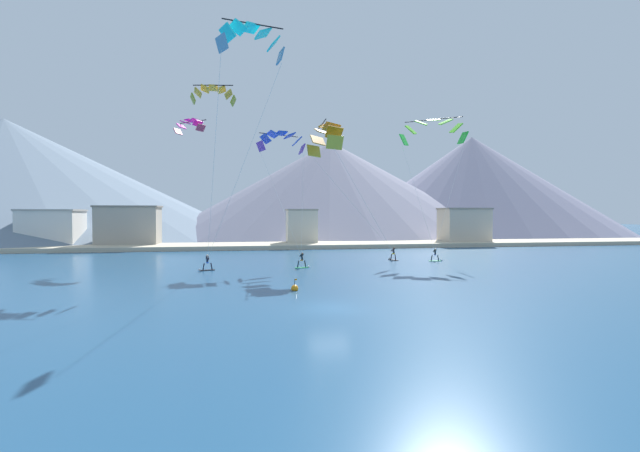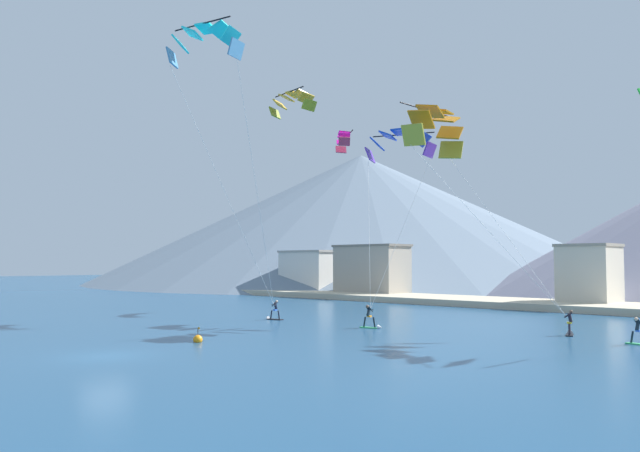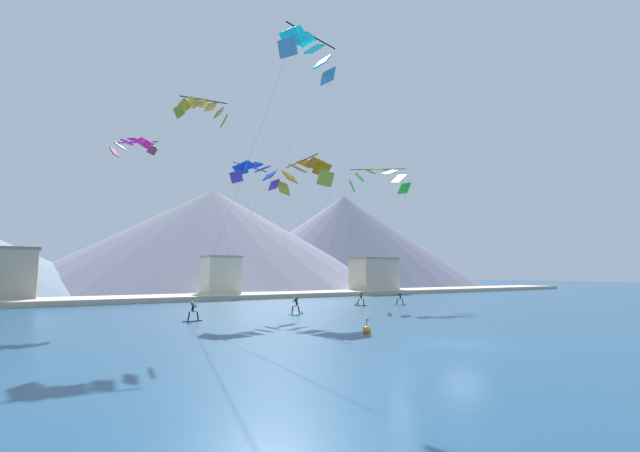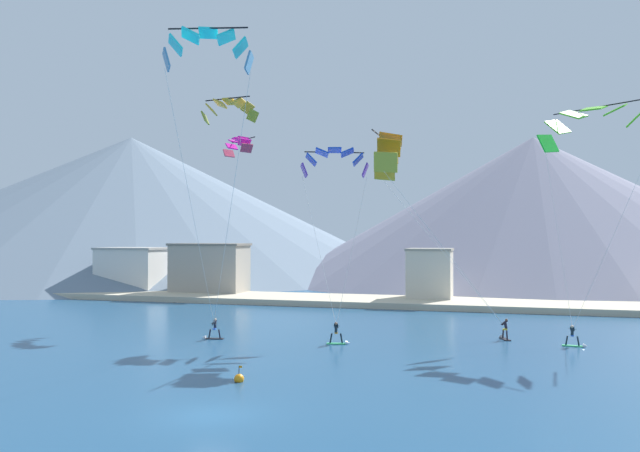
{
  "view_description": "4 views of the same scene",
  "coord_description": "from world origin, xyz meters",
  "px_view_note": "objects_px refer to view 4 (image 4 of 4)",
  "views": [
    {
      "loc": [
        -4.87,
        -25.94,
        5.89
      ],
      "look_at": [
        1.94,
        15.03,
        4.68
      ],
      "focal_mm": 24.0,
      "sensor_mm": 36.0,
      "label": 1
    },
    {
      "loc": [
        30.03,
        -15.24,
        4.75
      ],
      "look_at": [
        2.87,
        12.5,
        7.03
      ],
      "focal_mm": 35.0,
      "sensor_mm": 36.0,
      "label": 2
    },
    {
      "loc": [
        -19.7,
        -16.07,
        3.9
      ],
      "look_at": [
        0.19,
        14.74,
        7.97
      ],
      "focal_mm": 24.0,
      "sensor_mm": 36.0,
      "label": 3
    },
    {
      "loc": [
        12.51,
        -25.9,
        8.1
      ],
      "look_at": [
        0.41,
        16.47,
        8.87
      ],
      "focal_mm": 35.0,
      "sensor_mm": 36.0,
      "label": 4
    }
  ],
  "objects_px": {
    "parafoil_kite_mid_center": "(208,49)",
    "parafoil_kite_far_left": "(388,152)",
    "kitesurfer_near_trail": "(576,340)",
    "parafoil_kite_distant_high_outer": "(238,144)",
    "parafoil_kite_near_lead": "(335,160)",
    "kitesurfer_near_lead": "(339,337)",
    "parafoil_kite_distant_low_drift": "(229,108)",
    "kitesurfer_far_left": "(504,333)",
    "race_marker_buoy": "(239,379)",
    "kitesurfer_mid_center": "(212,333)",
    "parafoil_kite_near_trail": "(595,123)"
  },
  "relations": [
    {
      "from": "kitesurfer_near_lead",
      "to": "parafoil_kite_distant_low_drift",
      "type": "distance_m",
      "value": 20.44
    },
    {
      "from": "parafoil_kite_near_lead",
      "to": "parafoil_kite_mid_center",
      "type": "xyz_separation_m",
      "value": [
        -3.7,
        -16.81,
        5.03
      ]
    },
    {
      "from": "parafoil_kite_distant_high_outer",
      "to": "parafoil_kite_distant_low_drift",
      "type": "bearing_deg",
      "value": -70.26
    },
    {
      "from": "kitesurfer_near_lead",
      "to": "parafoil_kite_near_lead",
      "type": "distance_m",
      "value": 15.53
    },
    {
      "from": "parafoil_kite_distant_high_outer",
      "to": "race_marker_buoy",
      "type": "bearing_deg",
      "value": -66.41
    },
    {
      "from": "kitesurfer_mid_center",
      "to": "parafoil_kite_mid_center",
      "type": "bearing_deg",
      "value": -65.6
    },
    {
      "from": "kitesurfer_far_left",
      "to": "parafoil_kite_distant_high_outer",
      "type": "xyz_separation_m",
      "value": [
        -25.35,
        5.9,
        16.88
      ]
    },
    {
      "from": "parafoil_kite_far_left",
      "to": "parafoil_kite_distant_low_drift",
      "type": "relative_size",
      "value": 3.11
    },
    {
      "from": "kitesurfer_near_lead",
      "to": "parafoil_kite_near_trail",
      "type": "distance_m",
      "value": 27.86
    },
    {
      "from": "parafoil_kite_far_left",
      "to": "kitesurfer_mid_center",
      "type": "bearing_deg",
      "value": -162.15
    },
    {
      "from": "kitesurfer_near_trail",
      "to": "parafoil_kite_distant_high_outer",
      "type": "relative_size",
      "value": 0.4
    },
    {
      "from": "kitesurfer_far_left",
      "to": "parafoil_kite_mid_center",
      "type": "bearing_deg",
      "value": -136.76
    },
    {
      "from": "kitesurfer_near_lead",
      "to": "parafoil_kite_mid_center",
      "type": "height_order",
      "value": "parafoil_kite_mid_center"
    },
    {
      "from": "parafoil_kite_distant_low_drift",
      "to": "kitesurfer_far_left",
      "type": "bearing_deg",
      "value": 12.68
    },
    {
      "from": "kitesurfer_near_trail",
      "to": "kitesurfer_far_left",
      "type": "xyz_separation_m",
      "value": [
        -5.05,
        2.02,
        0.03
      ]
    },
    {
      "from": "kitesurfer_near_lead",
      "to": "parafoil_kite_distant_low_drift",
      "type": "bearing_deg",
      "value": 174.2
    },
    {
      "from": "kitesurfer_far_left",
      "to": "parafoil_kite_far_left",
      "type": "xyz_separation_m",
      "value": [
        -8.88,
        -1.9,
        14.44
      ]
    },
    {
      "from": "kitesurfer_near_trail",
      "to": "parafoil_kite_near_trail",
      "type": "distance_m",
      "value": 18.52
    },
    {
      "from": "kitesurfer_near_trail",
      "to": "parafoil_kite_near_trail",
      "type": "height_order",
      "value": "parafoil_kite_near_trail"
    },
    {
      "from": "kitesurfer_mid_center",
      "to": "parafoil_kite_distant_low_drift",
      "type": "height_order",
      "value": "parafoil_kite_distant_low_drift"
    },
    {
      "from": "kitesurfer_near_lead",
      "to": "parafoil_kite_near_lead",
      "type": "xyz_separation_m",
      "value": [
        -1.9,
        6.04,
        14.19
      ]
    },
    {
      "from": "parafoil_kite_far_left",
      "to": "parafoil_kite_distant_low_drift",
      "type": "height_order",
      "value": "parafoil_kite_distant_low_drift"
    },
    {
      "from": "parafoil_kite_distant_high_outer",
      "to": "kitesurfer_near_trail",
      "type": "bearing_deg",
      "value": -14.6
    },
    {
      "from": "kitesurfer_near_trail",
      "to": "parafoil_kite_distant_high_outer",
      "type": "bearing_deg",
      "value": 165.4
    },
    {
      "from": "parafoil_kite_distant_low_drift",
      "to": "parafoil_kite_distant_high_outer",
      "type": "bearing_deg",
      "value": 109.74
    },
    {
      "from": "kitesurfer_mid_center",
      "to": "parafoil_kite_near_trail",
      "type": "relative_size",
      "value": 0.1
    },
    {
      "from": "parafoil_kite_near_lead",
      "to": "race_marker_buoy",
      "type": "bearing_deg",
      "value": -91.41
    },
    {
      "from": "kitesurfer_near_trail",
      "to": "parafoil_kite_far_left",
      "type": "bearing_deg",
      "value": 179.53
    },
    {
      "from": "race_marker_buoy",
      "to": "parafoil_kite_mid_center",
      "type": "bearing_deg",
      "value": 141.23
    },
    {
      "from": "parafoil_kite_distant_low_drift",
      "to": "kitesurfer_near_trail",
      "type": "bearing_deg",
      "value": 6.06
    },
    {
      "from": "parafoil_kite_mid_center",
      "to": "parafoil_kite_distant_low_drift",
      "type": "relative_size",
      "value": 4.09
    },
    {
      "from": "kitesurfer_near_lead",
      "to": "kitesurfer_mid_center",
      "type": "height_order",
      "value": "kitesurfer_near_lead"
    },
    {
      "from": "kitesurfer_mid_center",
      "to": "parafoil_kite_near_lead",
      "type": "xyz_separation_m",
      "value": [
        8.39,
        6.47,
        14.25
      ]
    },
    {
      "from": "kitesurfer_near_trail",
      "to": "parafoil_kite_near_lead",
      "type": "bearing_deg",
      "value": 173.22
    },
    {
      "from": "parafoil_kite_near_lead",
      "to": "parafoil_kite_distant_high_outer",
      "type": "height_order",
      "value": "parafoil_kite_distant_high_outer"
    },
    {
      "from": "kitesurfer_near_trail",
      "to": "parafoil_kite_mid_center",
      "type": "xyz_separation_m",
      "value": [
        -22.67,
        -14.56,
        19.29
      ]
    },
    {
      "from": "kitesurfer_near_trail",
      "to": "race_marker_buoy",
      "type": "xyz_separation_m",
      "value": [
        -19.45,
        -17.14,
        -0.31
      ]
    },
    {
      "from": "kitesurfer_near_trail",
      "to": "parafoil_kite_mid_center",
      "type": "bearing_deg",
      "value": -147.3
    },
    {
      "from": "kitesurfer_near_lead",
      "to": "parafoil_kite_mid_center",
      "type": "xyz_separation_m",
      "value": [
        -5.6,
        -10.77,
        19.21
      ]
    },
    {
      "from": "kitesurfer_far_left",
      "to": "parafoil_kite_near_lead",
      "type": "xyz_separation_m",
      "value": [
        -13.93,
        0.24,
        14.23
      ]
    },
    {
      "from": "parafoil_kite_mid_center",
      "to": "parafoil_kite_far_left",
      "type": "relative_size",
      "value": 1.31
    },
    {
      "from": "kitesurfer_near_lead",
      "to": "parafoil_kite_far_left",
      "type": "relative_size",
      "value": 0.12
    },
    {
      "from": "kitesurfer_near_trail",
      "to": "kitesurfer_mid_center",
      "type": "relative_size",
      "value": 1.0
    },
    {
      "from": "parafoil_kite_far_left",
      "to": "race_marker_buoy",
      "type": "xyz_separation_m",
      "value": [
        -5.52,
        -17.26,
        -14.79
      ]
    },
    {
      "from": "kitesurfer_near_lead",
      "to": "parafoil_kite_distant_high_outer",
      "type": "xyz_separation_m",
      "value": [
        -13.32,
        11.7,
        16.84
      ]
    },
    {
      "from": "parafoil_kite_distant_low_drift",
      "to": "parafoil_kite_far_left",
      "type": "bearing_deg",
      "value": 13.1
    },
    {
      "from": "kitesurfer_near_trail",
      "to": "parafoil_kite_distant_high_outer",
      "type": "distance_m",
      "value": 35.67
    },
    {
      "from": "kitesurfer_near_trail",
      "to": "kitesurfer_far_left",
      "type": "height_order",
      "value": "kitesurfer_far_left"
    },
    {
      "from": "parafoil_kite_near_trail",
      "to": "kitesurfer_far_left",
      "type": "bearing_deg",
      "value": -148.41
    },
    {
      "from": "parafoil_kite_mid_center",
      "to": "parafoil_kite_distant_high_outer",
      "type": "xyz_separation_m",
      "value": [
        -7.73,
        22.47,
        -2.38
      ]
    }
  ]
}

